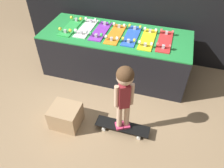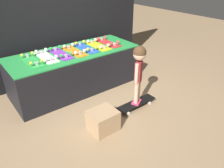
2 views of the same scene
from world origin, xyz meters
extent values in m
plane|color=#9E7F5B|center=(0.00, 0.00, 0.00)|extent=(16.00, 16.00, 0.00)
cube|color=black|center=(0.00, 1.26, 1.29)|extent=(3.96, 0.10, 2.59)
cube|color=black|center=(0.00, 0.62, 0.36)|extent=(2.35, 0.93, 0.72)
cube|color=#23893D|center=(0.00, 0.62, 0.73)|extent=(2.35, 0.93, 0.02)
cube|color=green|center=(-0.76, 0.62, 0.75)|extent=(0.20, 0.64, 0.01)
cube|color=#B7B7BC|center=(-0.76, 0.83, 0.78)|extent=(0.04, 0.04, 0.05)
cylinder|color=yellow|center=(-0.68, 0.83, 0.80)|extent=(0.03, 0.05, 0.05)
cylinder|color=yellow|center=(-0.85, 0.83, 0.80)|extent=(0.03, 0.05, 0.05)
cube|color=#B7B7BC|center=(-0.76, 0.41, 0.78)|extent=(0.04, 0.04, 0.05)
cylinder|color=yellow|center=(-0.68, 0.41, 0.80)|extent=(0.03, 0.05, 0.05)
cylinder|color=yellow|center=(-0.85, 0.41, 0.80)|extent=(0.03, 0.05, 0.05)
cube|color=white|center=(-0.51, 0.65, 0.75)|extent=(0.20, 0.64, 0.01)
cube|color=#B7B7BC|center=(-0.51, 0.86, 0.78)|extent=(0.04, 0.04, 0.05)
cylinder|color=white|center=(-0.42, 0.86, 0.80)|extent=(0.03, 0.05, 0.05)
cylinder|color=white|center=(-0.59, 0.86, 0.80)|extent=(0.03, 0.05, 0.05)
cube|color=#B7B7BC|center=(-0.51, 0.43, 0.78)|extent=(0.04, 0.04, 0.05)
cylinder|color=white|center=(-0.42, 0.43, 0.80)|extent=(0.03, 0.05, 0.05)
cylinder|color=white|center=(-0.59, 0.43, 0.80)|extent=(0.03, 0.05, 0.05)
cube|color=purple|center=(-0.25, 0.63, 0.75)|extent=(0.20, 0.64, 0.01)
cube|color=#B7B7BC|center=(-0.25, 0.84, 0.78)|extent=(0.04, 0.04, 0.05)
cylinder|color=green|center=(-0.17, 0.84, 0.80)|extent=(0.03, 0.05, 0.05)
cylinder|color=green|center=(-0.34, 0.84, 0.80)|extent=(0.03, 0.05, 0.05)
cube|color=#B7B7BC|center=(-0.25, 0.42, 0.78)|extent=(0.04, 0.04, 0.05)
cylinder|color=green|center=(-0.17, 0.42, 0.80)|extent=(0.03, 0.05, 0.05)
cylinder|color=green|center=(-0.34, 0.42, 0.80)|extent=(0.03, 0.05, 0.05)
cube|color=orange|center=(0.00, 0.60, 0.75)|extent=(0.20, 0.64, 0.01)
cube|color=#B7B7BC|center=(0.00, 0.81, 0.78)|extent=(0.04, 0.04, 0.05)
cylinder|color=white|center=(0.09, 0.81, 0.80)|extent=(0.03, 0.05, 0.05)
cylinder|color=white|center=(-0.09, 0.81, 0.80)|extent=(0.03, 0.05, 0.05)
cube|color=#B7B7BC|center=(0.00, 0.39, 0.78)|extent=(0.04, 0.04, 0.05)
cylinder|color=white|center=(0.09, 0.39, 0.80)|extent=(0.03, 0.05, 0.05)
cylinder|color=white|center=(-0.09, 0.39, 0.80)|extent=(0.03, 0.05, 0.05)
cube|color=blue|center=(0.25, 0.62, 0.75)|extent=(0.20, 0.64, 0.01)
cube|color=#B7B7BC|center=(0.25, 0.83, 0.78)|extent=(0.04, 0.04, 0.05)
cylinder|color=yellow|center=(0.34, 0.83, 0.80)|extent=(0.03, 0.05, 0.05)
cylinder|color=yellow|center=(0.17, 0.83, 0.80)|extent=(0.03, 0.05, 0.05)
cube|color=#B7B7BC|center=(0.25, 0.41, 0.78)|extent=(0.04, 0.04, 0.05)
cylinder|color=yellow|center=(0.34, 0.41, 0.80)|extent=(0.03, 0.05, 0.05)
cylinder|color=yellow|center=(0.17, 0.41, 0.80)|extent=(0.03, 0.05, 0.05)
cube|color=yellow|center=(0.51, 0.59, 0.75)|extent=(0.20, 0.64, 0.01)
cube|color=#B7B7BC|center=(0.51, 0.80, 0.78)|extent=(0.04, 0.04, 0.05)
cylinder|color=white|center=(0.59, 0.80, 0.80)|extent=(0.03, 0.05, 0.05)
cylinder|color=white|center=(0.42, 0.80, 0.80)|extent=(0.03, 0.05, 0.05)
cube|color=#B7B7BC|center=(0.51, 0.38, 0.78)|extent=(0.04, 0.04, 0.05)
cylinder|color=white|center=(0.59, 0.38, 0.80)|extent=(0.03, 0.05, 0.05)
cylinder|color=white|center=(0.42, 0.38, 0.80)|extent=(0.03, 0.05, 0.05)
cube|color=red|center=(0.76, 0.61, 0.75)|extent=(0.20, 0.64, 0.01)
cube|color=#B7B7BC|center=(0.76, 0.82, 0.78)|extent=(0.04, 0.04, 0.05)
cylinder|color=#D84C4C|center=(0.85, 0.82, 0.80)|extent=(0.03, 0.05, 0.05)
cylinder|color=#D84C4C|center=(0.68, 0.82, 0.80)|extent=(0.03, 0.05, 0.05)
cube|color=#B7B7BC|center=(0.76, 0.40, 0.78)|extent=(0.04, 0.04, 0.05)
cylinder|color=#D84C4C|center=(0.85, 0.40, 0.80)|extent=(0.03, 0.05, 0.05)
cylinder|color=#D84C4C|center=(0.68, 0.40, 0.80)|extent=(0.03, 0.05, 0.05)
cube|color=black|center=(0.45, -0.59, 0.08)|extent=(0.72, 0.18, 0.01)
cube|color=#B7B7BC|center=(0.69, -0.59, 0.05)|extent=(0.04, 0.04, 0.05)
cylinder|color=white|center=(0.69, -0.51, 0.03)|extent=(0.05, 0.03, 0.05)
cylinder|color=white|center=(0.69, -0.67, 0.03)|extent=(0.05, 0.03, 0.05)
cube|color=#B7B7BC|center=(0.21, -0.59, 0.05)|extent=(0.04, 0.04, 0.05)
cylinder|color=white|center=(0.21, -0.51, 0.03)|extent=(0.05, 0.03, 0.05)
cylinder|color=white|center=(0.21, -0.67, 0.03)|extent=(0.05, 0.03, 0.05)
cube|color=#E03D6B|center=(0.49, -0.57, 0.11)|extent=(0.14, 0.15, 0.03)
cylinder|color=#DBB293|center=(0.49, -0.57, 0.32)|extent=(0.07, 0.07, 0.39)
cube|color=#E03D6B|center=(0.41, -0.61, 0.11)|extent=(0.14, 0.15, 0.03)
cylinder|color=#DBB293|center=(0.41, -0.61, 0.32)|extent=(0.07, 0.07, 0.39)
cube|color=maroon|center=(0.45, -0.59, 0.65)|extent=(0.15, 0.14, 0.34)
cylinder|color=#DBB293|center=(0.53, -0.55, 0.67)|extent=(0.05, 0.05, 0.31)
cylinder|color=#DBB293|center=(0.37, -0.63, 0.67)|extent=(0.05, 0.05, 0.31)
sphere|color=#DBB293|center=(0.45, -0.59, 0.95)|extent=(0.19, 0.19, 0.19)
sphere|color=#4C331E|center=(0.45, -0.59, 0.97)|extent=(0.20, 0.20, 0.20)
cube|color=tan|center=(-0.31, -0.70, 0.15)|extent=(0.39, 0.34, 0.31)
camera|label=1|loc=(0.83, -2.33, 2.45)|focal=35.00mm
camera|label=2|loc=(-1.74, -2.74, 2.11)|focal=35.00mm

